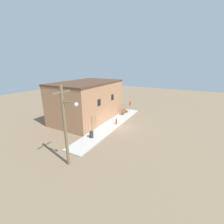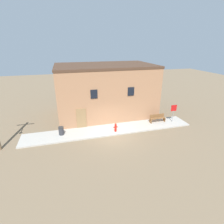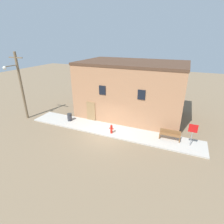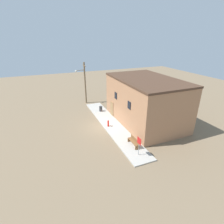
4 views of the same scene
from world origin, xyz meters
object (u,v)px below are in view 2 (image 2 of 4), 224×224
object	(u,v)px
bench	(157,118)
trash_bin	(61,131)
stop_sign	(174,110)
fire_hydrant	(116,127)

from	to	relation	value
bench	trash_bin	distance (m)	10.35
stop_sign	bench	xyz separation A→B (m)	(-1.67, 0.38, -0.93)
stop_sign	trash_bin	size ratio (longest dim) A/B	2.45
stop_sign	trash_bin	world-z (taller)	stop_sign
stop_sign	trash_bin	xyz separation A→B (m)	(-12.01, 0.19, -0.97)
stop_sign	bench	size ratio (longest dim) A/B	1.12
trash_bin	bench	bearing A→B (deg)	1.07
stop_sign	fire_hydrant	bearing A→B (deg)	-175.18
fire_hydrant	trash_bin	world-z (taller)	fire_hydrant
bench	trash_bin	xyz separation A→B (m)	(-10.35, -0.19, -0.05)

